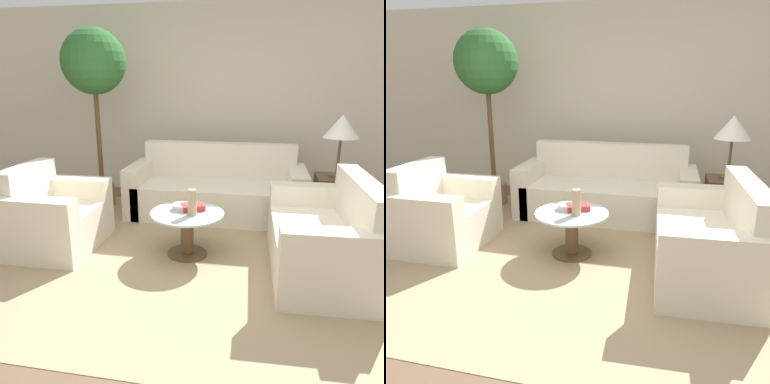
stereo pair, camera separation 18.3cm
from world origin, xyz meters
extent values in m
plane|color=brown|center=(0.00, 0.00, 0.00)|extent=(14.00, 14.00, 0.00)
cube|color=beige|center=(0.00, 2.86, 1.30)|extent=(10.00, 0.06, 2.60)
cube|color=tan|center=(-0.14, 0.73, 0.00)|extent=(3.57, 3.23, 0.01)
cube|color=beige|center=(-0.01, 1.84, 0.21)|extent=(1.90, 0.83, 0.41)
cube|color=beige|center=(-0.01, 2.17, 0.43)|extent=(1.90, 0.18, 0.85)
cube|color=beige|center=(-0.96, 1.84, 0.31)|extent=(0.20, 0.83, 0.61)
cube|color=beige|center=(0.93, 1.84, 0.31)|extent=(0.20, 0.83, 0.61)
cube|color=beige|center=(-1.43, 0.68, 0.21)|extent=(0.77, 0.75, 0.41)
cube|color=beige|center=(-1.72, 0.68, 0.41)|extent=(0.18, 0.75, 0.82)
cube|color=beige|center=(-1.43, 0.31, 0.31)|extent=(0.77, 0.20, 0.61)
cube|color=beige|center=(-1.43, 1.05, 0.31)|extent=(0.77, 0.20, 0.61)
cube|color=beige|center=(1.04, 0.63, 0.21)|extent=(0.83, 1.22, 0.41)
cube|color=beige|center=(1.34, 0.64, 0.42)|extent=(0.22, 1.20, 0.83)
cube|color=beige|center=(1.01, 1.23, 0.31)|extent=(0.80, 0.23, 0.61)
cube|color=beige|center=(1.06, 0.03, 0.31)|extent=(0.80, 0.23, 0.61)
cylinder|color=brown|center=(-0.14, 0.73, 0.01)|extent=(0.38, 0.38, 0.02)
cylinder|color=brown|center=(-0.14, 0.73, 0.20)|extent=(0.12, 0.12, 0.41)
cylinder|color=#B2C6C6|center=(-0.14, 0.73, 0.42)|extent=(0.69, 0.69, 0.02)
cube|color=brown|center=(1.34, 1.75, 0.29)|extent=(0.42, 0.42, 0.58)
cylinder|color=brown|center=(1.34, 1.75, 0.59)|extent=(0.18, 0.18, 0.02)
cylinder|color=brown|center=(1.34, 1.75, 0.81)|extent=(0.03, 0.03, 0.40)
cone|color=white|center=(1.34, 1.75, 1.13)|extent=(0.38, 0.38, 0.25)
cylinder|color=#93704C|center=(-1.54, 2.00, 0.14)|extent=(0.32, 0.32, 0.28)
cylinder|color=brown|center=(-1.54, 2.00, 0.94)|extent=(0.06, 0.06, 1.32)
sphere|color=#2D662D|center=(-1.54, 2.00, 1.82)|extent=(0.78, 0.78, 0.78)
cylinder|color=tan|center=(-0.08, 0.66, 0.55)|extent=(0.08, 0.08, 0.24)
cylinder|color=beige|center=(-0.20, 0.80, 0.45)|extent=(0.18, 0.18, 0.05)
cube|color=#BC3333|center=(-0.11, 0.81, 0.45)|extent=(0.26, 0.24, 0.05)
camera|label=1|loc=(0.51, -2.47, 1.60)|focal=35.00mm
camera|label=2|loc=(0.68, -2.44, 1.60)|focal=35.00mm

